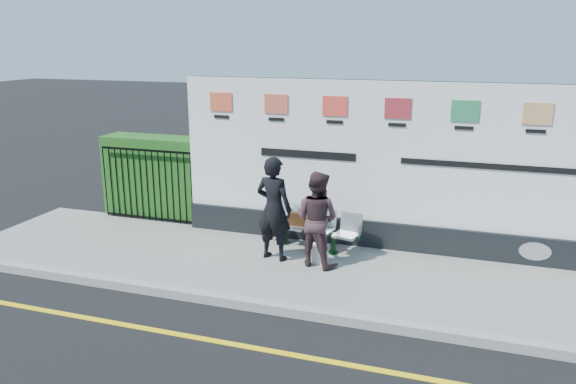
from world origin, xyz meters
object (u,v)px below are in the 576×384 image
object	(u,v)px
woman_left	(274,208)
bench	(309,238)
billboard	(395,179)
woman_right	(317,219)

from	to	relation	value
woman_left	bench	bearing A→B (deg)	-112.71
billboard	woman_right	bearing A→B (deg)	-132.22
billboard	bench	world-z (taller)	billboard
billboard	woman_right	world-z (taller)	billboard
woman_left	woman_right	bearing A→B (deg)	-171.57
woman_left	woman_right	world-z (taller)	woman_left
bench	billboard	bearing A→B (deg)	30.81
bench	woman_left	distance (m)	1.06
bench	woman_left	xyz separation A→B (m)	(-0.44, -0.65, 0.70)
billboard	bench	bearing A→B (deg)	-160.04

